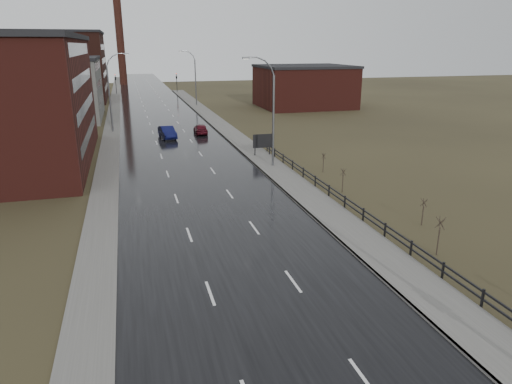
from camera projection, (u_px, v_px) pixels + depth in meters
road at (168, 132)px, 68.36m from camera, size 14.00×300.00×0.06m
sidewalk_right at (274, 169)px, 47.65m from camera, size 3.20×180.00×0.18m
curb_right at (260, 170)px, 47.26m from camera, size 0.16×180.00×0.18m
sidewalk_left at (111, 134)px, 66.24m from camera, size 2.40×260.00×0.12m
warehouse_mid at (51, 89)px, 78.62m from camera, size 16.32×20.40×10.50m
warehouse_far at (45, 67)px, 104.05m from camera, size 26.52×24.48×15.50m
building_right at (304, 86)px, 95.02m from camera, size 18.36×16.32×8.50m
smokestack at (120, 35)px, 144.54m from camera, size 2.70×2.70×30.70m
streetlight_right_mid at (271, 112)px, 46.78m from camera, size 3.36×0.28×11.35m
streetlight_left at (111, 92)px, 66.43m from camera, size 3.36×0.28×11.35m
streetlight_right_far at (194, 78)px, 96.26m from camera, size 3.36×0.28×11.35m
guardrail at (368, 216)px, 32.60m from camera, size 0.10×53.05×1.10m
shrub_c at (439, 235)px, 27.82m from camera, size 0.59×0.62×2.51m
shrub_d at (423, 211)px, 32.57m from camera, size 0.48×0.51×2.02m
shrub_e at (343, 180)px, 39.96m from camera, size 0.52×0.54×2.16m
shrub_f at (323, 162)px, 46.31m from camera, size 0.48×0.51×2.01m
billboard at (262, 142)px, 52.72m from camera, size 2.30×0.17×2.64m
traffic_light_left at (115, 76)px, 119.88m from camera, size 0.58×2.73×5.30m
traffic_light_right at (176, 75)px, 123.99m from camera, size 0.58×2.73×5.30m
car_near at (167, 133)px, 63.32m from camera, size 2.36×5.16×1.64m
car_far at (201, 129)px, 66.35m from camera, size 1.90×4.43×1.49m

